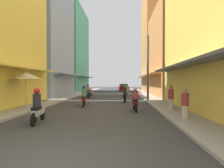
% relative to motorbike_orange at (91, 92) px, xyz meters
% --- Properties ---
extents(ground_plane, '(91.18, 91.18, 0.00)m').
position_rel_motorbike_orange_xyz_m(ground_plane, '(2.43, -1.97, -0.50)').
color(ground_plane, '#38383A').
extents(sidewalk_left, '(1.78, 49.45, 0.12)m').
position_rel_motorbike_orange_xyz_m(sidewalk_left, '(-2.30, -1.97, -0.44)').
color(sidewalk_left, '#9E9991').
rests_on(sidewalk_left, ground).
extents(sidewalk_right, '(1.78, 49.45, 0.12)m').
position_rel_motorbike_orange_xyz_m(sidewalk_right, '(7.16, -1.97, -0.44)').
color(sidewalk_right, '#9E9991').
rests_on(sidewalk_right, ground).
extents(building_left_mid, '(7.05, 8.67, 14.86)m').
position_rel_motorbike_orange_xyz_m(building_left_mid, '(-6.19, -0.66, 6.92)').
color(building_left_mid, '#8CA5CC').
rests_on(building_left_mid, ground).
extents(building_left_far, '(7.05, 10.74, 15.51)m').
position_rel_motorbike_orange_xyz_m(building_left_far, '(-6.19, 10.04, 7.24)').
color(building_left_far, '#4CB28C').
rests_on(building_left_far, ground).
extents(building_right_mid, '(7.05, 9.18, 10.81)m').
position_rel_motorbike_orange_xyz_m(building_right_mid, '(11.05, -0.37, 4.90)').
color(building_right_mid, '#D88C4C').
rests_on(building_right_mid, ground).
extents(building_right_far, '(7.05, 8.04, 17.46)m').
position_rel_motorbike_orange_xyz_m(building_right_far, '(11.05, 9.19, 8.22)').
color(building_right_far, '#D88C4C').
rests_on(building_right_far, ground).
extents(motorbike_orange, '(0.55, 1.81, 0.96)m').
position_rel_motorbike_orange_xyz_m(motorbike_orange, '(0.00, 0.00, 0.00)').
color(motorbike_orange, black).
rests_on(motorbike_orange, ground).
extents(motorbike_black, '(0.55, 1.81, 1.58)m').
position_rel_motorbike_orange_xyz_m(motorbike_black, '(4.35, -6.34, 0.20)').
color(motorbike_black, black).
rests_on(motorbike_black, ground).
extents(motorbike_white, '(0.60, 1.79, 1.58)m').
position_rel_motorbike_orange_xyz_m(motorbike_white, '(4.67, 0.93, 0.20)').
color(motorbike_white, black).
rests_on(motorbike_white, ground).
extents(motorbike_silver, '(0.56, 1.80, 1.58)m').
position_rel_motorbike_orange_xyz_m(motorbike_silver, '(0.28, -14.69, 0.20)').
color(motorbike_silver, black).
rests_on(motorbike_silver, ground).
extents(motorbike_red, '(0.56, 1.80, 1.58)m').
position_rel_motorbike_orange_xyz_m(motorbike_red, '(1.19, -9.32, 0.20)').
color(motorbike_red, black).
rests_on(motorbike_red, ground).
extents(motorbike_maroon, '(0.55, 1.81, 1.58)m').
position_rel_motorbike_orange_xyz_m(motorbike_maroon, '(4.88, -11.21, 0.20)').
color(motorbike_maroon, black).
rests_on(motorbike_maroon, ground).
extents(motorbike_blue, '(0.77, 1.74, 1.58)m').
position_rel_motorbike_orange_xyz_m(motorbike_blue, '(0.20, -2.69, 0.20)').
color(motorbike_blue, black).
rests_on(motorbike_blue, ground).
extents(parked_car, '(2.13, 4.25, 1.45)m').
position_rel_motorbike_orange_xyz_m(parked_car, '(4.38, 13.88, 0.24)').
color(parked_car, '#8C0000').
rests_on(parked_car, ground).
extents(pedestrian_foreground, '(0.34, 0.34, 1.64)m').
position_rel_motorbike_orange_xyz_m(pedestrian_foreground, '(7.17, -11.10, 0.31)').
color(pedestrian_foreground, beige).
rests_on(pedestrian_foreground, ground).
extents(pedestrian_far, '(0.34, 0.34, 1.56)m').
position_rel_motorbike_orange_xyz_m(pedestrian_far, '(7.08, -13.77, 0.27)').
color(pedestrian_far, beige).
rests_on(pedestrian_far, ground).
extents(vendor_umbrella, '(1.92, 1.92, 2.50)m').
position_rel_motorbike_orange_xyz_m(vendor_umbrella, '(-2.30, -11.15, 1.76)').
color(vendor_umbrella, '#99999E').
rests_on(vendor_umbrella, ground).
extents(utility_pole, '(0.20, 1.20, 6.23)m').
position_rel_motorbike_orange_xyz_m(utility_pole, '(6.52, -5.72, 2.69)').
color(utility_pole, '#4C4C4F').
rests_on(utility_pole, ground).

